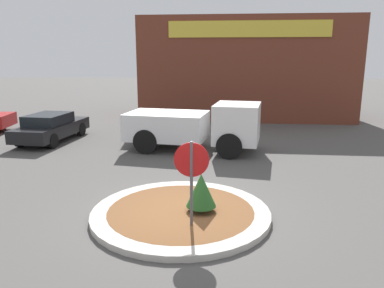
{
  "coord_description": "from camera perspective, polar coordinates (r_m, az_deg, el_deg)",
  "views": [
    {
      "loc": [
        1.1,
        -8.52,
        3.84
      ],
      "look_at": [
        -0.01,
        2.92,
        1.14
      ],
      "focal_mm": 35.0,
      "sensor_mm": 36.0,
      "label": 1
    }
  ],
  "objects": [
    {
      "name": "island_shrub",
      "position": [
        9.11,
        1.41,
        -7.02
      ],
      "size": [
        0.73,
        0.73,
        0.95
      ],
      "color": "brown",
      "rests_on": "traffic_island"
    },
    {
      "name": "ground_plane",
      "position": [
        9.41,
        -1.72,
        -10.86
      ],
      "size": [
        120.0,
        120.0,
        0.0
      ],
      "primitive_type": "plane",
      "color": "#514F4C"
    },
    {
      "name": "storefront_building",
      "position": [
        24.91,
        8.12,
        11.33
      ],
      "size": [
        12.86,
        6.07,
        6.13
      ],
      "color": "brown",
      "rests_on": "ground_plane"
    },
    {
      "name": "stop_sign",
      "position": [
        8.14,
        -0.08,
        -3.97
      ],
      "size": [
        0.77,
        0.07,
        2.07
      ],
      "color": "#4C4C51",
      "rests_on": "ground_plane"
    },
    {
      "name": "utility_truck",
      "position": [
        15.44,
        0.52,
        2.85
      ],
      "size": [
        5.68,
        2.9,
        2.0
      ],
      "rotation": [
        0.0,
        0.0,
        -0.14
      ],
      "color": "white",
      "rests_on": "ground_plane"
    },
    {
      "name": "traffic_island",
      "position": [
        9.38,
        -1.72,
        -10.44
      ],
      "size": [
        4.39,
        4.39,
        0.15
      ],
      "color": "#BCB7AD",
      "rests_on": "ground_plane"
    },
    {
      "name": "parked_sedan_black",
      "position": [
        18.39,
        -20.69,
        2.44
      ],
      "size": [
        2.04,
        4.39,
        1.29
      ],
      "rotation": [
        0.0,
        0.0,
        1.49
      ],
      "color": "black",
      "rests_on": "ground_plane"
    }
  ]
}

